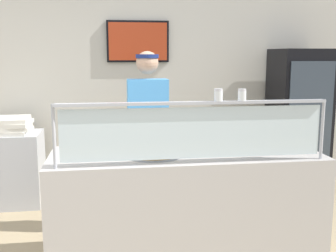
% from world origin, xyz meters
% --- Properties ---
extents(ground_plane, '(12.00, 12.00, 0.00)m').
position_xyz_m(ground_plane, '(1.07, 1.00, 0.00)').
color(ground_plane, tan).
rests_on(ground_plane, ground).
extents(shop_rear_unit, '(6.55, 0.13, 2.70)m').
position_xyz_m(shop_rear_unit, '(1.07, 2.55, 1.36)').
color(shop_rear_unit, beige).
rests_on(shop_rear_unit, ground).
extents(serving_counter, '(2.15, 0.78, 0.95)m').
position_xyz_m(serving_counter, '(1.07, 0.39, 0.47)').
color(serving_counter, '#BCB7B2').
rests_on(serving_counter, ground).
extents(sneeze_guard, '(1.97, 0.06, 0.45)m').
position_xyz_m(sneeze_guard, '(1.07, 0.06, 1.24)').
color(sneeze_guard, '#B2B5BC').
rests_on(sneeze_guard, serving_counter).
extents(pizza_tray, '(0.49, 0.49, 0.04)m').
position_xyz_m(pizza_tray, '(0.81, 0.37, 0.97)').
color(pizza_tray, '#9EA0A8').
rests_on(pizza_tray, serving_counter).
extents(pizza_server, '(0.09, 0.28, 0.01)m').
position_xyz_m(pizza_server, '(0.83, 0.35, 0.99)').
color(pizza_server, '#ADAFB7').
rests_on(pizza_server, pizza_tray).
extents(parmesan_shaker, '(0.06, 0.06, 0.09)m').
position_xyz_m(parmesan_shaker, '(1.24, 0.06, 1.44)').
color(parmesan_shaker, white).
rests_on(parmesan_shaker, sneeze_guard).
extents(pepper_flake_shaker, '(0.06, 0.06, 0.09)m').
position_xyz_m(pepper_flake_shaker, '(1.42, 0.06, 1.44)').
color(pepper_flake_shaker, white).
rests_on(pepper_flake_shaker, sneeze_guard).
extents(worker_figure, '(0.41, 0.50, 1.76)m').
position_xyz_m(worker_figure, '(0.84, 1.09, 1.01)').
color(worker_figure, '#23232D').
rests_on(worker_figure, ground).
extents(drink_fridge, '(0.65, 0.64, 1.80)m').
position_xyz_m(drink_fridge, '(2.85, 2.10, 0.90)').
color(drink_fridge, black).
rests_on(drink_fridge, ground).
extents(prep_shelf, '(0.70, 0.55, 0.84)m').
position_xyz_m(prep_shelf, '(-0.66, 2.06, 0.42)').
color(prep_shelf, '#B7BABF').
rests_on(prep_shelf, ground).
extents(pizza_box_stack, '(0.51, 0.50, 0.18)m').
position_xyz_m(pizza_box_stack, '(-0.67, 2.06, 0.93)').
color(pizza_box_stack, silver).
rests_on(pizza_box_stack, prep_shelf).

